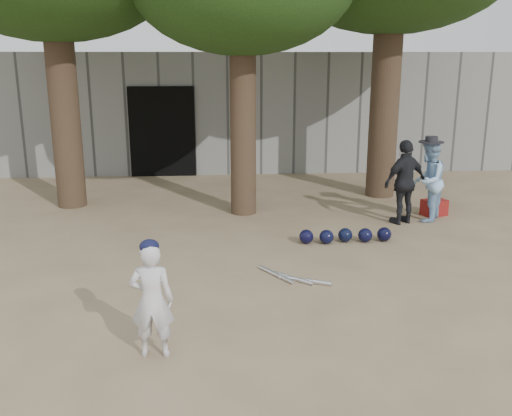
{
  "coord_description": "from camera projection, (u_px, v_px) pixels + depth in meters",
  "views": [
    {
      "loc": [
        0.05,
        -6.32,
        2.92
      ],
      "look_at": [
        0.6,
        1.0,
        0.95
      ],
      "focal_mm": 40.0,
      "sensor_mm": 36.0,
      "label": 1
    }
  ],
  "objects": [
    {
      "name": "ground",
      "position": [
        212.0,
        307.0,
        6.84
      ],
      "size": [
        70.0,
        70.0,
        0.0
      ],
      "primitive_type": "plane",
      "color": "#937C5E",
      "rests_on": "ground"
    },
    {
      "name": "boy_player",
      "position": [
        152.0,
        300.0,
        5.6
      ],
      "size": [
        0.45,
        0.31,
        1.18
      ],
      "primitive_type": "imported",
      "rotation": [
        0.0,
        0.0,
        3.09
      ],
      "color": "silver",
      "rests_on": "ground"
    },
    {
      "name": "spectator_blue",
      "position": [
        428.0,
        181.0,
        10.25
      ],
      "size": [
        0.85,
        0.9,
        1.47
      ],
      "primitive_type": "imported",
      "rotation": [
        0.0,
        0.0,
        4.14
      ],
      "color": "#98C2EB",
      "rests_on": "ground"
    },
    {
      "name": "spectator_dark",
      "position": [
        405.0,
        182.0,
        10.06
      ],
      "size": [
        0.95,
        0.69,
        1.5
      ],
      "primitive_type": "imported",
      "rotation": [
        0.0,
        0.0,
        3.55
      ],
      "color": "black",
      "rests_on": "ground"
    },
    {
      "name": "red_bag",
      "position": [
        434.0,
        207.0,
        10.72
      ],
      "size": [
        0.51,
        0.46,
        0.3
      ],
      "primitive_type": "cube",
      "rotation": [
        0.0,
        0.0,
        0.4
      ],
      "color": "maroon",
      "rests_on": "ground"
    },
    {
      "name": "back_building",
      "position": [
        211.0,
        106.0,
        16.41
      ],
      "size": [
        16.0,
        5.24,
        3.0
      ],
      "color": "gray",
      "rests_on": "ground"
    },
    {
      "name": "helmet_row",
      "position": [
        346.0,
        236.0,
        9.17
      ],
      "size": [
        1.51,
        0.3,
        0.23
      ],
      "color": "black",
      "rests_on": "ground"
    },
    {
      "name": "bat_pile",
      "position": [
        290.0,
        277.0,
        7.67
      ],
      "size": [
        0.92,
        0.73,
        0.06
      ],
      "color": "silver",
      "rests_on": "ground"
    }
  ]
}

